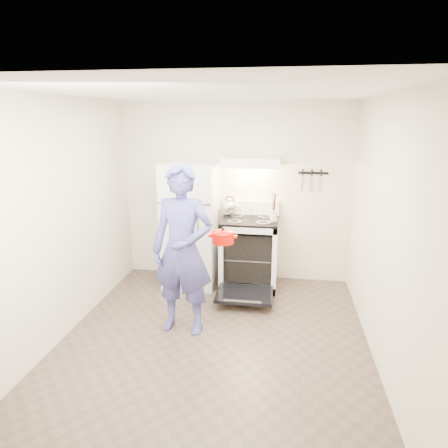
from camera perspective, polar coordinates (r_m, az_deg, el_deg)
The scene contains 15 objects.
floor at distance 4.41m, azimuth -1.38°, elevation -16.12°, with size 3.60×3.60×0.00m, color #4C3E33.
back_wall at distance 5.65m, azimuth 1.74°, elevation 4.52°, with size 3.20×0.02×2.50m, color beige.
refrigerator at distance 5.50m, azimuth -4.75°, elevation -0.08°, with size 0.70×0.70×1.70m, color white.
stove_body at distance 5.52m, azimuth 3.63°, elevation -4.26°, with size 0.76×0.65×0.92m, color white.
cooktop at distance 5.38m, azimuth 3.72°, elevation 0.52°, with size 0.76×0.65×0.03m, color black.
backsplash at distance 5.63m, azimuth 4.00°, elevation 2.37°, with size 0.76×0.07×0.20m, color white.
oven_door at distance 5.09m, azimuth 2.96°, elevation -10.03°, with size 0.70×0.54×0.04m, color black.
oven_rack at distance 5.52m, azimuth 3.63°, elevation -4.46°, with size 0.60×0.52×0.01m, color gray.
range_hood at distance 5.31m, azimuth 3.93°, elevation 8.84°, with size 0.76×0.50×0.12m, color white.
knife_strip at distance 5.56m, azimuth 12.63°, elevation 7.13°, with size 0.40×0.02×0.03m, color black.
pizza_stone at distance 5.46m, azimuth 3.17°, elevation -4.52°, with size 0.31×0.31×0.02m, color #98774F.
tea_kettle at distance 5.55m, azimuth 0.82°, elevation 2.62°, with size 0.23×0.19×0.27m, color silver, non-canonical shape.
utensil_jar at distance 5.20m, azimuth 7.12°, elevation 1.17°, with size 0.09×0.09×0.13m, color silver.
person at distance 4.25m, azimuth -5.94°, elevation -3.76°, with size 0.67×0.44×1.84m, color navy.
dutch_oven at distance 4.45m, azimuth -0.16°, elevation -2.00°, with size 0.32×0.25×0.22m, color #C60900, non-canonical shape.
Camera 1 is at (0.67, -3.71, 2.29)m, focal length 32.00 mm.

